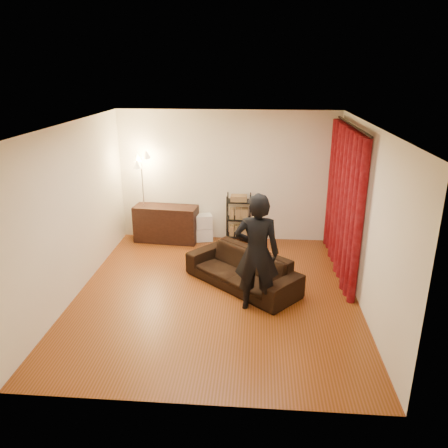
# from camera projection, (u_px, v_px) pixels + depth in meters

# --- Properties ---
(floor) EXTENTS (5.00, 5.00, 0.00)m
(floor) POSITION_uv_depth(u_px,v_px,m) (216.00, 293.00, 7.11)
(floor) COLOR brown
(floor) RESTS_ON ground
(ceiling) EXTENTS (5.00, 5.00, 0.00)m
(ceiling) POSITION_uv_depth(u_px,v_px,m) (215.00, 125.00, 6.20)
(ceiling) COLOR white
(ceiling) RESTS_ON ground
(wall_back) EXTENTS (5.00, 0.00, 5.00)m
(wall_back) POSITION_uv_depth(u_px,v_px,m) (228.00, 177.00, 9.00)
(wall_back) COLOR #F0E8CE
(wall_back) RESTS_ON ground
(wall_front) EXTENTS (5.00, 0.00, 5.00)m
(wall_front) POSITION_uv_depth(u_px,v_px,m) (191.00, 295.00, 4.31)
(wall_front) COLOR #F0E8CE
(wall_front) RESTS_ON ground
(wall_left) EXTENTS (0.00, 5.00, 5.00)m
(wall_left) POSITION_uv_depth(u_px,v_px,m) (73.00, 211.00, 6.82)
(wall_left) COLOR #F0E8CE
(wall_left) RESTS_ON ground
(wall_right) EXTENTS (0.00, 5.00, 5.00)m
(wall_right) POSITION_uv_depth(u_px,v_px,m) (366.00, 219.00, 6.49)
(wall_right) COLOR #F0E8CE
(wall_right) RESTS_ON ground
(curtain_rod) EXTENTS (0.04, 2.65, 0.04)m
(curtain_rod) POSITION_uv_depth(u_px,v_px,m) (353.00, 125.00, 7.14)
(curtain_rod) COLOR black
(curtain_rod) RESTS_ON wall_right
(curtain) EXTENTS (0.22, 2.65, 2.55)m
(curtain) POSITION_uv_depth(u_px,v_px,m) (344.00, 202.00, 7.58)
(curtain) COLOR maroon
(curtain) RESTS_ON ground
(sofa) EXTENTS (2.04, 1.92, 0.59)m
(sofa) POSITION_uv_depth(u_px,v_px,m) (242.00, 269.00, 7.28)
(sofa) COLOR black
(sofa) RESTS_ON ground
(person) EXTENTS (0.69, 0.47, 1.82)m
(person) POSITION_uv_depth(u_px,v_px,m) (257.00, 253.00, 6.38)
(person) COLOR black
(person) RESTS_ON ground
(media_cabinet) EXTENTS (1.35, 0.61, 0.76)m
(media_cabinet) POSITION_uv_depth(u_px,v_px,m) (166.00, 224.00, 9.16)
(media_cabinet) COLOR black
(media_cabinet) RESTS_ON ground
(storage_boxes) EXTENTS (0.40, 0.35, 0.58)m
(storage_boxes) POSITION_uv_depth(u_px,v_px,m) (204.00, 227.00, 9.22)
(storage_boxes) COLOR white
(storage_boxes) RESTS_ON ground
(wire_shelf) EXTENTS (0.49, 0.36, 1.04)m
(wire_shelf) POSITION_uv_depth(u_px,v_px,m) (239.00, 219.00, 9.05)
(wire_shelf) COLOR black
(wire_shelf) RESTS_ON ground
(floor_lamp) EXTENTS (0.43, 0.43, 1.86)m
(floor_lamp) POSITION_uv_depth(u_px,v_px,m) (143.00, 199.00, 8.98)
(floor_lamp) COLOR silver
(floor_lamp) RESTS_ON ground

